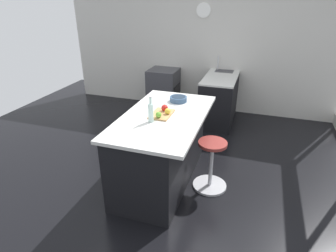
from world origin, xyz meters
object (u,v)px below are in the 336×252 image
apple_green (159,115)px  fruit_bowl (178,99)px  water_bottle (151,112)px  kitchen_island (161,148)px  cutting_board (162,114)px  oven_range (164,89)px  stool_by_window (211,166)px  apple_yellow (168,111)px  apple_red (165,108)px

apple_green → fruit_bowl: size_ratio=0.30×
water_bottle → kitchen_island: bearing=172.0°
apple_green → water_bottle: bearing=-30.4°
cutting_board → water_bottle: 0.26m
cutting_board → oven_range: bearing=-161.3°
stool_by_window → water_bottle: size_ratio=2.13×
stool_by_window → fruit_bowl: (-0.49, -0.59, 0.68)m
water_bottle → apple_yellow: bearing=152.1°
apple_green → stool_by_window: bearing=104.7°
apple_green → fruit_bowl: apple_green is taller
kitchen_island → apple_green: bearing=10.2°
cutting_board → apple_red: apple_red is taller
oven_range → stool_by_window: 2.90m
stool_by_window → apple_green: size_ratio=9.13×
apple_red → kitchen_island: bearing=-17.2°
cutting_board → water_bottle: (0.23, -0.05, 0.11)m
apple_red → water_bottle: size_ratio=0.27×
oven_range → apple_yellow: apple_yellow is taller
kitchen_island → apple_red: 0.54m
stool_by_window → cutting_board: (0.04, -0.65, 0.65)m
oven_range → apple_red: (2.43, 0.86, 0.58)m
kitchen_island → cutting_board: cutting_board is taller
cutting_board → water_bottle: water_bottle is taller
apple_green → water_bottle: (0.10, -0.06, 0.07)m
stool_by_window → water_bottle: water_bottle is taller
kitchen_island → stool_by_window: kitchen_island is taller
stool_by_window → apple_red: apple_red is taller
apple_green → water_bottle: water_bottle is taller
oven_range → apple_green: 2.84m
stool_by_window → cutting_board: bearing=-86.9°
oven_range → apple_green: apple_green is taller
kitchen_island → water_bottle: water_bottle is taller
apple_yellow → water_bottle: bearing=-27.9°
apple_yellow → stool_by_window: bearing=93.0°
kitchen_island → fruit_bowl: size_ratio=7.36×
kitchen_island → stool_by_window: 0.69m
apple_red → stool_by_window: bearing=85.4°
stool_by_window → water_bottle: (0.27, -0.70, 0.77)m
stool_by_window → kitchen_island: bearing=-87.4°
stool_by_window → apple_green: bearing=-75.3°
cutting_board → apple_green: apple_green is taller
kitchen_island → oven_range: bearing=-161.6°
water_bottle → apple_red: bearing=169.6°
apple_red → cutting_board: bearing=-5.7°
water_bottle → fruit_bowl: water_bottle is taller
apple_red → water_bottle: water_bottle is taller
oven_range → kitchen_island: (2.51, 0.83, 0.05)m
apple_green → oven_range: bearing=-162.0°
oven_range → apple_yellow: bearing=20.3°
apple_yellow → kitchen_island: bearing=-89.4°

